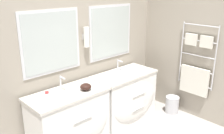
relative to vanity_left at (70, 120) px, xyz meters
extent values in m
cube|color=#9E9384|center=(0.22, 0.37, 0.90)|extent=(5.10, 0.06, 2.60)
cube|color=silver|center=(0.00, 0.33, 1.00)|extent=(0.86, 0.02, 0.84)
cube|color=#B2BCBA|center=(0.00, 0.32, 1.00)|extent=(0.79, 0.01, 0.77)
cube|color=silver|center=(1.07, 0.33, 1.00)|extent=(0.86, 0.02, 0.84)
cube|color=#B2BCBA|center=(1.07, 0.32, 1.00)|extent=(0.79, 0.01, 0.77)
cylinder|color=white|center=(0.53, 0.28, 1.00)|extent=(0.08, 0.08, 0.29)
cube|color=silver|center=(0.53, 0.33, 1.00)|extent=(0.05, 0.02, 0.08)
cube|color=#9E9384|center=(2.00, -0.55, 0.90)|extent=(0.06, 3.43, 2.60)
cylinder|color=silver|center=(1.94, -1.01, 0.66)|extent=(0.02, 0.02, 1.01)
cylinder|color=silver|center=(1.94, -0.44, 0.66)|extent=(0.02, 0.02, 1.01)
cylinder|color=silver|center=(1.94, -0.72, 1.13)|extent=(0.02, 0.57, 0.02)
cylinder|color=silver|center=(1.94, -0.72, 0.89)|extent=(0.02, 0.57, 0.02)
cylinder|color=silver|center=(1.94, -0.72, 0.66)|extent=(0.02, 0.57, 0.02)
cylinder|color=silver|center=(1.94, -0.72, 0.42)|extent=(0.02, 0.57, 0.02)
cylinder|color=silver|center=(1.94, -0.72, 0.18)|extent=(0.02, 0.57, 0.02)
cube|color=silver|center=(1.92, -0.72, 0.24)|extent=(0.04, 0.48, 0.45)
cube|color=silver|center=(1.92, -0.85, 0.90)|extent=(0.04, 0.19, 0.18)
cube|color=silver|center=(1.92, -0.59, 0.90)|extent=(0.04, 0.19, 0.18)
cube|color=white|center=(0.00, 0.04, -0.03)|extent=(1.03, 0.52, 0.74)
ellipsoid|color=white|center=(0.00, -0.22, -0.03)|extent=(0.94, 0.11, 0.62)
cube|color=beige|center=(0.00, 0.04, 0.36)|extent=(1.06, 0.54, 0.03)
ellipsoid|color=white|center=(0.00, 0.01, 0.33)|extent=(0.40, 0.35, 0.10)
cylinder|color=silver|center=(0.00, -0.29, 0.12)|extent=(0.28, 0.01, 0.01)
cube|color=white|center=(1.07, 0.04, -0.03)|extent=(1.03, 0.52, 0.74)
ellipsoid|color=white|center=(1.07, -0.22, -0.03)|extent=(0.94, 0.11, 0.62)
cube|color=beige|center=(1.07, 0.04, 0.36)|extent=(1.06, 0.54, 0.03)
ellipsoid|color=white|center=(1.07, 0.01, 0.33)|extent=(0.40, 0.35, 0.10)
cylinder|color=silver|center=(1.07, -0.29, 0.12)|extent=(0.28, 0.01, 0.01)
cylinder|color=silver|center=(1.07, -0.29, -0.11)|extent=(0.28, 0.01, 0.01)
cylinder|color=silver|center=(0.00, 0.18, 0.48)|extent=(0.02, 0.02, 0.19)
cylinder|color=silver|center=(0.00, 0.12, 0.56)|extent=(0.02, 0.11, 0.02)
cylinder|color=silver|center=(-0.07, 0.18, 0.40)|extent=(0.03, 0.03, 0.04)
cylinder|color=silver|center=(0.07, 0.18, 0.40)|extent=(0.03, 0.03, 0.04)
cylinder|color=silver|center=(1.07, 0.18, 0.48)|extent=(0.02, 0.02, 0.19)
cylinder|color=silver|center=(1.07, 0.12, 0.56)|extent=(0.02, 0.11, 0.02)
cylinder|color=silver|center=(1.00, 0.18, 0.40)|extent=(0.03, 0.03, 0.04)
cylinder|color=silver|center=(1.14, 0.18, 0.40)|extent=(0.03, 0.03, 0.04)
cylinder|color=silver|center=(-0.33, -0.05, 0.44)|extent=(0.07, 0.07, 0.13)
cylinder|color=red|center=(-0.33, -0.05, 0.52)|extent=(0.04, 0.04, 0.02)
ellipsoid|color=black|center=(0.23, -0.06, 0.43)|extent=(0.15, 0.15, 0.09)
cube|color=white|center=(0.84, -0.11, 0.39)|extent=(0.08, 0.06, 0.02)
ellipsoid|color=#F2E5CC|center=(0.84, -0.11, 0.41)|extent=(0.05, 0.03, 0.02)
cylinder|color=#B7B7BC|center=(1.80, -0.43, -0.25)|extent=(0.23, 0.23, 0.29)
torus|color=#B7B7BC|center=(1.80, -0.43, -0.11)|extent=(0.23, 0.23, 0.01)
camera|label=1|loc=(-1.63, -2.51, 1.72)|focal=40.00mm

